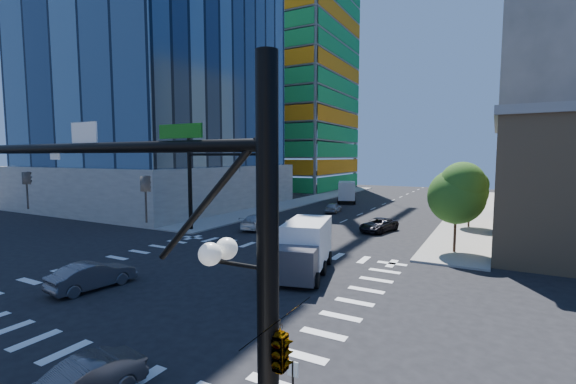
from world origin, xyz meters
The scene contains 16 objects.
ground centered at (0.00, 0.00, 0.00)m, with size 160.00×160.00×0.00m, color black.
road_markings centered at (0.00, 0.00, 0.01)m, with size 20.00×20.00×0.01m, color silver.
sidewalk_ne centered at (12.50, 40.00, 0.07)m, with size 5.00×60.00×0.15m, color gray.
sidewalk_nw centered at (-12.50, 40.00, 0.07)m, with size 5.00×60.00×0.15m, color gray.
construction_building centered at (-27.41, 61.93, 24.61)m, with size 25.16×34.50×70.60m.
signal_mast_se centered at (10.60, -11.50, 5.01)m, with size 10.51×2.48×9.00m.
signal_mast_nw centered at (-10.00, 11.50, 5.49)m, with size 10.20×0.40×9.00m.
tree_south centered at (12.63, 13.90, 4.69)m, with size 4.16×4.16×6.82m.
tree_north centered at (12.93, 25.90, 3.99)m, with size 3.54×3.52×5.78m.
car_nb_right centered at (4.39, -10.66, 0.63)m, with size 1.34×3.84×1.27m, color #47464B.
car_nb_far centered at (5.15, 19.77, 0.66)m, with size 2.20×4.77×1.32m, color black.
car_sb_near centered at (-6.08, 15.39, 0.76)m, with size 2.13×5.23×1.52m, color silver.
car_sb_mid centered at (-3.62, 29.88, 0.67)m, with size 1.58×3.93×1.34m, color #9DA0A4.
car_sb_cross centered at (-4.52, -4.00, 0.75)m, with size 1.59×4.56×1.50m, color #515056.
box_truck_near centered at (4.75, 3.90, 1.44)m, with size 4.09×6.65×3.25m.
box_truck_far centered at (-5.92, 41.48, 1.49)m, with size 4.69×6.95×3.36m.
Camera 1 is at (14.99, -17.21, 7.35)m, focal length 24.00 mm.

